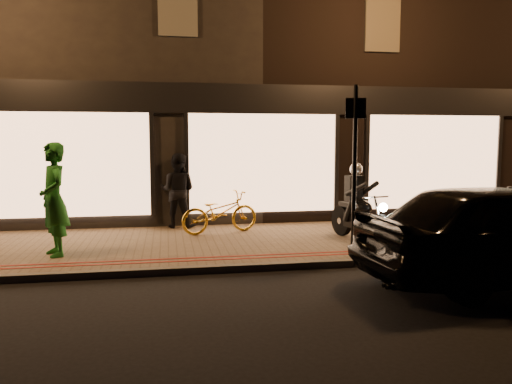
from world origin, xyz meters
The scene contains 11 objects.
ground centered at (0.00, 0.00, 0.00)m, with size 90.00×90.00×0.00m, color black.
sidewalk centered at (0.00, 2.00, 0.06)m, with size 50.00×4.00×0.12m, color brown.
kerb_stone centered at (0.00, 0.05, 0.06)m, with size 50.00×0.14×0.12m, color #59544C.
red_kerb_lines centered at (0.00, 0.55, 0.12)m, with size 50.00×0.26×0.01m.
building_row centered at (0.00, 8.99, 4.25)m, with size 48.00×10.11×8.50m.
motorcycle centered at (1.54, 1.61, 0.73)m, with size 0.71×1.91×1.59m.
sign_post centered at (0.91, 0.30, 1.80)m, with size 0.34×0.13×3.00m.
bicycle_gold centered at (-1.18, 2.91, 0.58)m, with size 0.62×1.77×0.93m, color gold.
person_green centered at (-4.30, 1.29, 1.13)m, with size 0.74×0.48×2.02m, color #1B651D.
person_dark centered at (-2.07, 3.80, 0.99)m, with size 0.85×0.66×1.74m, color black.
parked_car centered at (2.75, -1.27, 0.79)m, with size 1.86×4.62×1.57m, color black.
Camera 1 is at (-2.33, -7.95, 2.18)m, focal length 35.00 mm.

